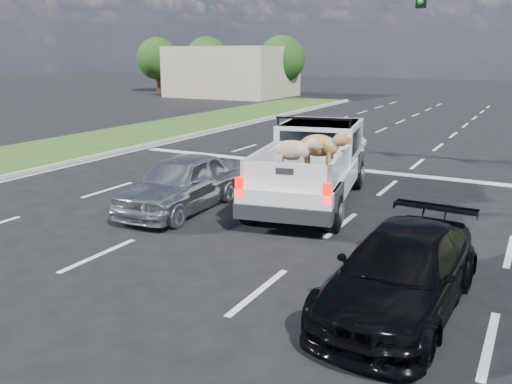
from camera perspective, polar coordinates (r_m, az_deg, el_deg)
ground at (r=9.87m, az=-8.84°, el=-8.33°), size 160.00×160.00×0.00m
road_markings at (r=15.34m, az=5.96°, el=0.04°), size 17.75×60.00×0.01m
grass_median_left at (r=21.91m, az=-23.76°, el=3.34°), size 5.00×60.00×0.10m
curb_left at (r=20.06m, az=-19.39°, el=2.88°), size 0.15×60.00×0.14m
building_left at (r=50.24m, az=-2.52°, el=12.55°), size 10.00×8.00×4.40m
tree_far_a at (r=57.54m, az=-10.34°, el=13.65°), size 4.20×4.20×5.40m
tree_far_b at (r=54.03m, az=-5.18°, el=13.79°), size 4.20×4.20×5.40m
tree_far_c at (r=50.11m, az=2.73°, el=13.78°), size 4.20×4.20×5.40m
pickup_truck at (r=14.15m, az=5.98°, el=3.07°), size 3.18×6.16×2.20m
silver_sedan at (r=13.49m, az=-7.91°, el=0.99°), size 1.83×4.13×1.38m
black_coupe at (r=8.46m, az=15.05°, el=-8.16°), size 1.91×4.29×1.22m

